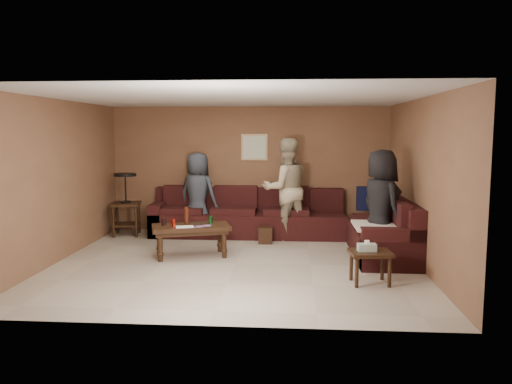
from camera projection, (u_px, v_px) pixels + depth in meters
The scene contains 10 objects.
room at pixel (235, 155), 7.44m from camera, with size 5.60×5.50×2.50m.
sectional_sofa at pixel (290, 225), 9.04m from camera, with size 4.65×2.90×0.97m.
coffee_table at pixel (191, 230), 8.01m from camera, with size 1.35×0.95×0.79m.
end_table_left at pixel (126, 203), 9.65m from camera, with size 0.61×0.61×1.21m.
side_table_right at pixel (370, 255), 6.56m from camera, with size 0.57×0.49×0.58m.
waste_bin at pixel (265, 235), 9.01m from camera, with size 0.25×0.25×0.30m, color black.
wall_art at pixel (254, 147), 9.88m from camera, with size 0.52×0.04×0.52m.
person_left at pixel (198, 194), 9.58m from camera, with size 0.79×0.51×1.62m, color #303842.
person_middle at pixel (286, 189), 9.29m from camera, with size 0.92×0.71×1.89m, color tan.
person_right at pixel (381, 205), 7.74m from camera, with size 0.85×0.55×1.73m, color black.
Camera 1 is at (0.84, -7.41, 1.99)m, focal length 35.00 mm.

